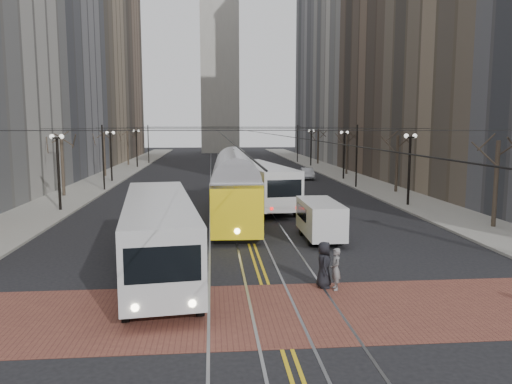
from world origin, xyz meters
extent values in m
plane|color=black|center=(0.00, 0.00, 0.00)|extent=(260.00, 260.00, 0.00)
cube|color=gray|center=(-15.00, 45.00, 0.07)|extent=(5.00, 140.00, 0.15)
cube|color=gray|center=(15.00, 45.00, 0.07)|extent=(5.00, 140.00, 0.15)
cube|color=brown|center=(0.00, -4.00, 0.01)|extent=(25.00, 6.00, 0.01)
cube|color=gray|center=(0.00, 45.00, 0.00)|extent=(4.80, 130.00, 0.02)
cube|color=gold|center=(0.00, 45.00, 0.01)|extent=(0.42, 130.00, 0.01)
cube|color=slate|center=(-25.50, 46.00, 17.00)|extent=(16.00, 20.00, 34.00)
cube|color=#86745D|center=(-27.50, 66.00, 26.00)|extent=(20.00, 20.00, 52.00)
cube|color=brown|center=(-25.50, 86.00, 20.00)|extent=(16.00, 20.00, 40.00)
cube|color=brown|center=(25.50, 46.00, 17.00)|extent=(16.00, 20.00, 34.00)
cube|color=#AAA7A0|center=(27.50, 66.00, 26.00)|extent=(20.00, 20.00, 52.00)
cube|color=slate|center=(25.50, 86.00, 20.00)|extent=(16.00, 20.00, 40.00)
cube|color=#B2AFA5|center=(0.00, 102.00, 28.00)|extent=(9.00, 9.00, 56.00)
cylinder|color=black|center=(-13.70, 18.00, 2.80)|extent=(0.20, 0.20, 5.60)
cylinder|color=black|center=(-13.70, 38.00, 2.80)|extent=(0.20, 0.20, 5.60)
cylinder|color=black|center=(-13.70, 58.00, 2.80)|extent=(0.20, 0.20, 5.60)
cylinder|color=black|center=(13.70, 18.00, 2.80)|extent=(0.20, 0.20, 5.60)
cylinder|color=black|center=(13.70, 38.00, 2.80)|extent=(0.20, 0.20, 5.60)
cylinder|color=black|center=(13.70, 58.00, 2.80)|extent=(0.20, 0.20, 5.60)
cylinder|color=#382D23|center=(-15.70, 26.00, 2.80)|extent=(0.28, 0.28, 5.60)
cylinder|color=#382D23|center=(-15.70, 44.00, 2.80)|extent=(0.28, 0.28, 5.60)
cylinder|color=#382D23|center=(-15.70, 62.00, 2.80)|extent=(0.28, 0.28, 5.60)
cylinder|color=#382D23|center=(15.70, 9.00, 2.80)|extent=(0.28, 0.28, 5.60)
cylinder|color=#382D23|center=(15.70, 26.00, 2.80)|extent=(0.28, 0.28, 5.60)
cylinder|color=#382D23|center=(15.70, 44.00, 2.80)|extent=(0.28, 0.28, 5.60)
cylinder|color=#382D23|center=(15.70, 62.00, 2.80)|extent=(0.28, 0.28, 5.60)
cylinder|color=black|center=(-1.50, 45.00, 6.00)|extent=(0.03, 120.00, 0.03)
cylinder|color=black|center=(1.50, 45.00, 6.00)|extent=(0.03, 120.00, 0.03)
cylinder|color=black|center=(-12.90, 30.00, 3.30)|extent=(0.16, 0.16, 6.60)
cylinder|color=black|center=(-12.90, 66.00, 3.30)|extent=(0.16, 0.16, 6.60)
cylinder|color=black|center=(12.90, 30.00, 3.30)|extent=(0.16, 0.16, 6.60)
cylinder|color=black|center=(12.90, 66.00, 3.30)|extent=(0.16, 0.16, 6.60)
cube|color=#BDBDBD|center=(-4.51, 1.15, 1.67)|extent=(4.40, 13.57, 3.33)
cube|color=yellow|center=(-0.60, 13.26, 1.83)|extent=(3.32, 15.62, 3.66)
cube|color=silver|center=(1.80, 19.04, 1.70)|extent=(4.76, 13.32, 3.40)
cube|color=silver|center=(4.00, 6.80, 1.12)|extent=(1.95, 5.05, 2.23)
imported|color=#414249|center=(4.00, 27.19, 0.86)|extent=(2.67, 5.26, 1.72)
imported|color=#B0B2B8|center=(9.54, 39.47, 0.68)|extent=(1.67, 4.19, 1.35)
imported|color=black|center=(2.33, -1.50, 0.95)|extent=(0.74, 1.01, 1.88)
imported|color=slate|center=(2.73, -1.83, 0.86)|extent=(0.43, 0.63, 1.69)
camera|label=1|loc=(-2.14, -20.74, 6.52)|focal=35.00mm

